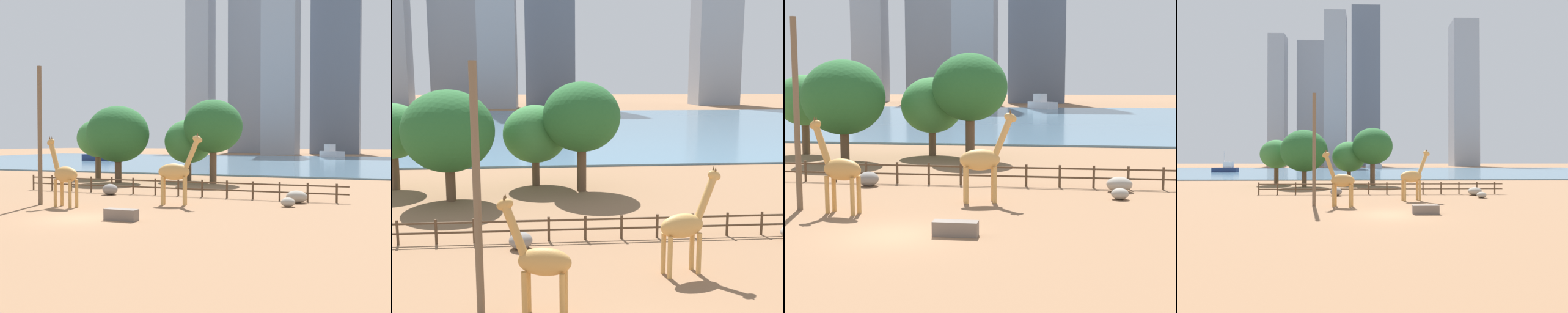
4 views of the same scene
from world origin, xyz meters
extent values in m
plane|color=#8C6647|center=(0.00, 80.00, 0.00)|extent=(400.00, 400.00, 0.00)
cube|color=slate|center=(0.00, 77.00, 0.10)|extent=(180.00, 86.00, 0.20)
cylinder|color=tan|center=(3.05, 7.46, 0.93)|extent=(0.26, 0.26, 1.85)
cylinder|color=tan|center=(3.20, 6.91, 0.93)|extent=(0.26, 0.26, 1.85)
cylinder|color=tan|center=(1.66, 7.09, 0.93)|extent=(0.26, 0.26, 1.85)
cylinder|color=tan|center=(1.81, 6.53, 0.93)|extent=(0.26, 0.26, 1.85)
ellipsoid|color=tan|center=(2.43, 7.00, 2.18)|extent=(2.19, 1.33, 1.07)
cylinder|color=tan|center=(3.55, 7.30, 3.34)|extent=(1.13, 0.60, 2.02)
ellipsoid|color=tan|center=(3.92, 7.40, 4.29)|extent=(0.84, 0.52, 0.65)
cone|color=brown|center=(3.90, 7.48, 4.60)|extent=(0.12, 0.12, 0.20)
cone|color=brown|center=(3.94, 7.32, 4.60)|extent=(0.12, 0.12, 0.20)
cylinder|color=#C18C47|center=(-4.22, 3.44, 0.88)|extent=(0.24, 0.24, 1.76)
cylinder|color=#C18C47|center=(-4.10, 3.97, 0.88)|extent=(0.24, 0.24, 1.76)
cylinder|color=#C18C47|center=(-2.89, 3.14, 0.88)|extent=(0.24, 0.24, 1.76)
cylinder|color=#C18C47|center=(-2.77, 3.67, 0.88)|extent=(0.24, 0.24, 1.76)
ellipsoid|color=#C18C47|center=(-3.50, 3.56, 2.06)|extent=(2.07, 1.19, 1.02)
cylinder|color=#C18C47|center=(-4.53, 3.79, 3.18)|extent=(1.01, 0.52, 1.93)
ellipsoid|color=#C18C47|center=(-4.86, 3.86, 4.09)|extent=(0.78, 0.47, 0.60)
cone|color=brown|center=(-4.88, 3.79, 4.39)|extent=(0.11, 0.11, 0.19)
cone|color=brown|center=(-4.84, 3.94, 4.39)|extent=(0.11, 0.11, 0.19)
cylinder|color=brown|center=(-5.83, 4.00, 4.53)|extent=(0.28, 0.28, 9.06)
ellipsoid|color=gray|center=(9.54, 8.76, 0.30)|extent=(0.91, 0.79, 0.59)
ellipsoid|color=gray|center=(-4.72, 10.87, 0.42)|extent=(1.19, 1.13, 0.85)
ellipsoid|color=gray|center=(9.71, 11.01, 0.42)|extent=(1.43, 1.11, 0.83)
cube|color=#72665B|center=(2.40, 0.23, 0.30)|extent=(1.80, 0.60, 0.60)
cylinder|color=#4C3826|center=(-13.00, 12.00, 0.65)|extent=(0.14, 0.14, 1.30)
cylinder|color=#4C3826|center=(-11.06, 12.00, 0.65)|extent=(0.14, 0.14, 1.30)
cylinder|color=#4C3826|center=(-9.12, 12.00, 0.65)|extent=(0.14, 0.14, 1.30)
cylinder|color=#4C3826|center=(-7.18, 12.00, 0.65)|extent=(0.14, 0.14, 1.30)
cylinder|color=#4C3826|center=(-5.24, 12.00, 0.65)|extent=(0.14, 0.14, 1.30)
cylinder|color=#4C3826|center=(-3.30, 12.00, 0.65)|extent=(0.14, 0.14, 1.30)
cylinder|color=#4C3826|center=(-1.36, 12.00, 0.65)|extent=(0.14, 0.14, 1.30)
cylinder|color=#4C3826|center=(0.58, 12.00, 0.65)|extent=(0.14, 0.14, 1.30)
cylinder|color=#4C3826|center=(2.53, 12.00, 0.65)|extent=(0.14, 0.14, 1.30)
cylinder|color=#4C3826|center=(4.47, 12.00, 0.65)|extent=(0.14, 0.14, 1.30)
cylinder|color=#4C3826|center=(6.41, 12.00, 0.65)|extent=(0.14, 0.14, 1.30)
cylinder|color=#4C3826|center=(8.35, 12.00, 0.65)|extent=(0.14, 0.14, 1.30)
cylinder|color=#4C3826|center=(10.29, 12.00, 0.65)|extent=(0.14, 0.14, 1.30)
cylinder|color=#4C3826|center=(12.23, 12.00, 0.65)|extent=(0.14, 0.14, 1.30)
cube|color=#4C3826|center=(0.00, 12.00, 1.10)|extent=(26.10, 0.08, 0.10)
cube|color=#4C3826|center=(0.00, 12.00, 0.59)|extent=(26.10, 0.08, 0.10)
cylinder|color=brown|center=(-15.05, 25.40, 1.33)|extent=(0.65, 0.65, 2.67)
ellipsoid|color=#387A3D|center=(-15.05, 25.40, 4.56)|extent=(4.73, 4.73, 4.26)
cylinder|color=brown|center=(-0.68, 23.65, 1.67)|extent=(0.71, 0.71, 3.34)
ellipsoid|color=#26602D|center=(-0.68, 23.65, 5.68)|extent=(5.86, 5.86, 5.27)
cylinder|color=brown|center=(-10.07, 21.28, 1.20)|extent=(0.67, 0.67, 2.39)
ellipsoid|color=#26602D|center=(-10.07, 21.28, 4.93)|extent=(6.35, 6.35, 5.71)
cylinder|color=brown|center=(-4.21, 25.91, 1.07)|extent=(0.60, 0.60, 2.14)
ellipsoid|color=#387A3D|center=(-4.21, 25.91, 4.18)|extent=(5.10, 5.10, 4.59)
cube|color=navy|center=(-41.65, 67.16, 0.87)|extent=(6.79, 2.68, 1.34)
cube|color=silver|center=(-40.81, 67.20, 2.34)|extent=(2.48, 1.70, 1.61)
cylinder|color=silver|center=(-41.98, 67.15, 3.89)|extent=(0.12, 0.12, 4.69)
cube|color=silver|center=(1.86, 112.38, 0.96)|extent=(6.96, 7.66, 1.53)
cube|color=silver|center=(1.26, 113.12, 2.64)|extent=(3.16, 3.29, 1.83)
cube|color=gray|center=(-33.79, 169.39, 37.71)|extent=(17.77, 15.78, 75.42)
cube|color=slate|center=(-1.40, 156.48, 46.11)|extent=(16.45, 9.54, 92.22)
cube|color=#939EAD|center=(-53.39, 159.73, 38.46)|extent=(9.58, 8.58, 76.91)
cube|color=#939EAD|center=(-17.30, 139.13, 40.14)|extent=(11.01, 11.09, 80.27)
camera|label=1|loc=(15.30, -22.15, 4.09)|focal=45.00mm
camera|label=2|loc=(-3.41, -13.02, 8.41)|focal=45.00mm
camera|label=3|loc=(6.57, -22.58, 6.04)|focal=55.00mm
camera|label=4|loc=(-1.70, -20.52, 3.68)|focal=28.00mm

